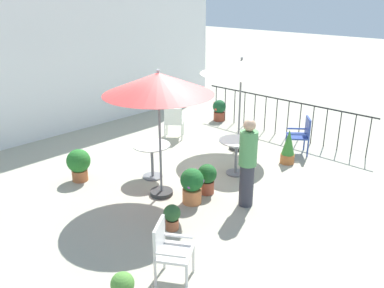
% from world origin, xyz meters
% --- Properties ---
extents(ground_plane, '(60.00, 60.00, 0.00)m').
position_xyz_m(ground_plane, '(0.00, 0.00, 0.00)').
color(ground_plane, '#A5A28D').
extents(villa_facade, '(11.11, 0.30, 5.37)m').
position_xyz_m(villa_facade, '(0.00, 4.59, 2.69)').
color(villa_facade, white).
rests_on(villa_facade, ground).
extents(terrace_railing, '(0.03, 4.98, 1.01)m').
position_xyz_m(terrace_railing, '(3.67, -0.00, 0.68)').
color(terrace_railing, black).
rests_on(terrace_railing, ground).
extents(patio_umbrella_0, '(1.99, 1.99, 2.43)m').
position_xyz_m(patio_umbrella_0, '(-0.88, -0.15, 2.16)').
color(patio_umbrella_0, '#2D2D2D').
rests_on(patio_umbrella_0, ground).
extents(patio_umbrella_1, '(1.94, 1.94, 2.27)m').
position_xyz_m(patio_umbrella_1, '(2.07, 0.24, 2.02)').
color(patio_umbrella_1, '#2D2D2D').
rests_on(patio_umbrella_1, ground).
extents(cafe_table_0, '(0.77, 0.77, 0.74)m').
position_xyz_m(cafe_table_0, '(-0.48, 0.56, 0.51)').
color(cafe_table_0, silver).
rests_on(cafe_table_0, ground).
extents(cafe_table_1, '(0.74, 0.74, 0.77)m').
position_xyz_m(cafe_table_1, '(0.87, -0.60, 0.54)').
color(cafe_table_1, silver).
rests_on(cafe_table_1, ground).
extents(patio_chair_0, '(0.67, 0.67, 0.90)m').
position_xyz_m(patio_chair_0, '(2.87, -1.03, 0.51)').
color(patio_chair_0, '#2D4396').
rests_on(patio_chair_0, ground).
extents(patio_chair_1, '(0.68, 0.68, 0.86)m').
position_xyz_m(patio_chair_1, '(1.52, 1.96, 0.50)').
color(patio_chair_1, silver).
rests_on(patio_chair_1, ground).
extents(patio_chair_2, '(0.64, 0.64, 0.87)m').
position_xyz_m(patio_chair_2, '(-2.48, -2.04, 0.51)').
color(patio_chair_2, silver).
rests_on(patio_chair_2, ground).
extents(potted_plant_0, '(0.32, 0.32, 0.81)m').
position_xyz_m(potted_plant_0, '(2.13, -1.12, 0.39)').
color(potted_plant_0, '#B06332').
rests_on(potted_plant_0, ground).
extents(potted_plant_1, '(0.29, 0.29, 0.44)m').
position_xyz_m(potted_plant_1, '(-1.58, -1.17, 0.24)').
color(potted_plant_1, '#B35F3C').
rests_on(potted_plant_1, ground).
extents(potted_plant_2, '(0.49, 0.49, 0.68)m').
position_xyz_m(potted_plant_2, '(-1.61, 1.55, 0.38)').
color(potted_plant_2, '#AE6137').
rests_on(potted_plant_2, ground).
extents(potted_plant_3, '(0.41, 0.40, 0.64)m').
position_xyz_m(potted_plant_3, '(3.57, 2.10, 0.34)').
color(potted_plant_3, brown).
rests_on(potted_plant_3, ground).
extents(potted_plant_4, '(0.43, 0.45, 0.68)m').
position_xyz_m(potted_plant_4, '(-0.70, -0.79, 0.37)').
color(potted_plant_4, '#CB7542').
rests_on(potted_plant_4, ground).
extents(potted_plant_6, '(0.38, 0.38, 0.60)m').
position_xyz_m(potted_plant_6, '(-0.23, -0.75, 0.33)').
color(potted_plant_6, '#A04932').
rests_on(potted_plant_6, ground).
extents(standing_person, '(0.44, 0.44, 1.65)m').
position_xyz_m(standing_person, '(-0.08, -1.57, 0.85)').
color(standing_person, '#33333D').
rests_on(standing_person, ground).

